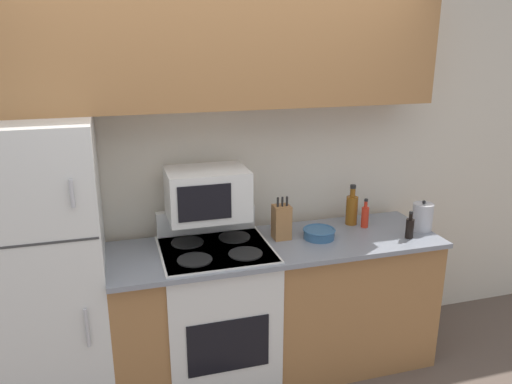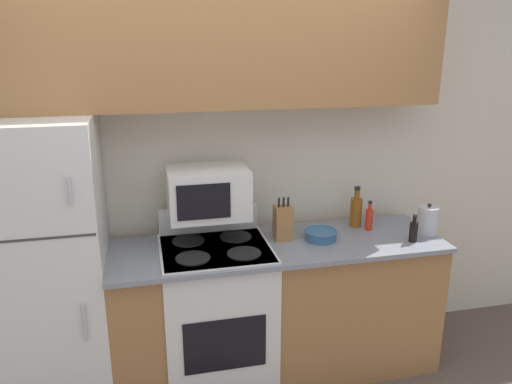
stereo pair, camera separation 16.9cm
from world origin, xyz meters
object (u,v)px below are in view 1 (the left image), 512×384
(microwave, at_px, (207,193))
(bottle_hot_sauce, at_px, (365,216))
(bottle_whiskey, at_px, (352,209))
(refrigerator, at_px, (49,274))
(bowl, at_px, (319,233))
(kettle, at_px, (422,217))
(bottle_soy_sauce, at_px, (410,228))
(knife_block, at_px, (282,222))
(stove, at_px, (217,314))

(microwave, relative_size, bottle_hot_sauce, 2.43)
(bottle_whiskey, bearing_deg, refrigerator, -176.34)
(bowl, relative_size, kettle, 1.01)
(bowl, xyz_separation_m, bottle_whiskey, (0.31, 0.17, 0.08))
(refrigerator, height_order, bottle_whiskey, refrigerator)
(bottle_soy_sauce, bearing_deg, refrigerator, 174.52)
(knife_block, xyz_separation_m, bottle_soy_sauce, (0.79, -0.23, -0.04))
(bottle_hot_sauce, relative_size, kettle, 0.96)
(knife_block, bearing_deg, refrigerator, -179.34)
(stove, height_order, bottle_hot_sauce, bottle_hot_sauce)
(bottle_soy_sauce, relative_size, kettle, 0.87)
(microwave, relative_size, bowl, 2.32)
(refrigerator, bearing_deg, knife_block, 0.66)
(bottle_whiskey, bearing_deg, microwave, -177.02)
(refrigerator, distance_m, knife_block, 1.40)
(kettle, bearing_deg, bowl, 175.30)
(refrigerator, xyz_separation_m, microwave, (0.93, 0.07, 0.37))
(stove, relative_size, bottle_hot_sauce, 5.46)
(refrigerator, height_order, bowl, refrigerator)
(bottle_soy_sauce, bearing_deg, knife_block, 164.01)
(refrigerator, distance_m, bowl, 1.63)
(knife_block, bearing_deg, bottle_hot_sauce, 2.75)
(refrigerator, xyz_separation_m, knife_block, (1.40, 0.02, 0.16))
(refrigerator, bearing_deg, bottle_hot_sauce, 1.30)
(refrigerator, bearing_deg, bottle_whiskey, 3.66)
(stove, height_order, microwave, microwave)
(stove, height_order, knife_block, knife_block)
(stove, relative_size, bottle_whiskey, 3.90)
(bottle_whiskey, bearing_deg, bottle_hot_sauce, -52.28)
(stove, relative_size, bowl, 5.21)
(kettle, bearing_deg, bottle_hot_sauce, 155.45)
(bowl, height_order, bottle_soy_sauce, bottle_soy_sauce)
(knife_block, distance_m, kettle, 0.96)
(stove, bearing_deg, bottle_soy_sauce, -7.67)
(stove, distance_m, knife_block, 0.71)
(kettle, bearing_deg, bottle_whiskey, 149.72)
(bowl, height_order, bottle_hot_sauce, bottle_hot_sauce)
(refrigerator, xyz_separation_m, bottle_soy_sauce, (2.18, -0.21, 0.12))
(microwave, bearing_deg, bottle_hot_sauce, -1.41)
(knife_block, bearing_deg, bowl, -16.12)
(bowl, relative_size, bottle_whiskey, 0.75)
(refrigerator, relative_size, bowl, 8.36)
(bottle_hot_sauce, relative_size, bottle_soy_sauce, 1.11)
(stove, relative_size, bottle_soy_sauce, 6.06)
(microwave, height_order, bottle_soy_sauce, microwave)
(stove, height_order, bottle_whiskey, bottle_whiskey)
(microwave, bearing_deg, kettle, -7.33)
(bottle_soy_sauce, bearing_deg, microwave, 167.32)
(refrigerator, height_order, stove, refrigerator)
(refrigerator, distance_m, microwave, 1.01)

